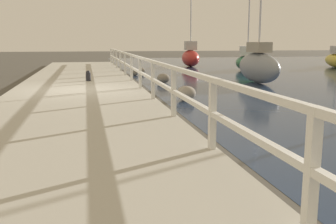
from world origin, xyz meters
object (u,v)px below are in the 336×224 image
at_px(mooring_bollard, 88,76).
at_px(sailboat_red, 190,57).
at_px(sailboat_gray, 258,66).
at_px(sailboat_green, 247,61).

height_order(mooring_bollard, sailboat_red, sailboat_red).
relative_size(sailboat_red, sailboat_gray, 1.17).
xyz_separation_m(mooring_bollard, sailboat_red, (7.51, 11.78, 0.27)).
distance_m(mooring_bollard, sailboat_red, 13.97).
bearing_deg(sailboat_gray, sailboat_green, 71.21).
xyz_separation_m(mooring_bollard, sailboat_green, (10.12, 7.33, 0.17)).
height_order(sailboat_red, sailboat_gray, sailboat_red).
xyz_separation_m(mooring_bollard, sailboat_gray, (7.51, -0.02, 0.32)).
distance_m(sailboat_red, sailboat_gray, 11.80).
bearing_deg(sailboat_gray, mooring_bollard, -179.42).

